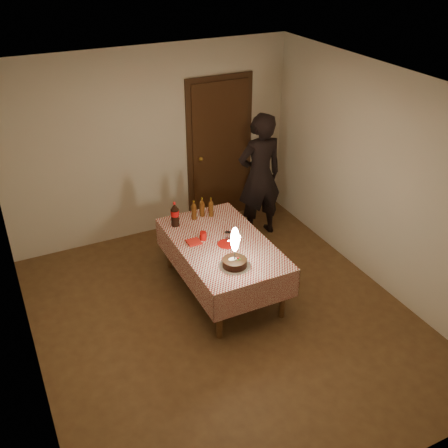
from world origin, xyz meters
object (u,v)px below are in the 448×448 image
Objects in this scene: red_cup at (203,236)px; clear_cup at (228,236)px; red_plate at (227,244)px; amber_bottle_left at (194,210)px; amber_bottle_mid at (202,207)px; amber_bottle_right at (211,208)px; cola_bottle at (175,214)px; dining_table at (222,249)px; birthday_cake at (235,256)px; photographer at (260,176)px.

red_cup is 1.11× the size of clear_cup.
amber_bottle_left reaches higher than red_plate.
amber_bottle_right is at bearing -27.00° from amber_bottle_mid.
cola_bottle is at bearing 110.72° from red_cup.
dining_table is 17.20× the size of red_cup.
birthday_cake is 1.15m from amber_bottle_right.
amber_bottle_mid is (0.14, 1.17, -0.00)m from birthday_cake.
cola_bottle is 1.25× the size of amber_bottle_mid.
photographer reaches higher than amber_bottle_left.
amber_bottle_mid is at bearing 13.16° from amber_bottle_left.
amber_bottle_left is at bearing 78.86° from red_cup.
cola_bottle is 1.25× the size of amber_bottle_left.
amber_bottle_mid is (0.39, 0.08, -0.03)m from cola_bottle.
amber_bottle_mid reaches higher than clear_cup.
dining_table is 6.75× the size of amber_bottle_mid.
amber_bottle_right is at bearing 56.17° from red_cup.
amber_bottle_left reaches higher than clear_cup.
amber_bottle_right is at bearing 78.04° from birthday_cake.
red_plate is at bearing -99.59° from amber_bottle_right.
red_plate is 0.30m from red_cup.
dining_table is 0.69m from amber_bottle_left.
amber_bottle_right is 0.99m from photographer.
cola_bottle is 1.45m from photographer.
amber_bottle_mid is at bearing 85.76° from dining_table.
dining_table is 5.42× the size of cola_bottle.
cola_bottle is at bearing -176.92° from amber_bottle_right.
cola_bottle is (-0.37, 0.66, 0.15)m from red_plate.
birthday_cake reaches higher than amber_bottle_left.
amber_bottle_left reaches higher than dining_table.
amber_bottle_left is 1.00× the size of amber_bottle_right.
clear_cup is 0.28× the size of cola_bottle.
clear_cup is at bearing -95.62° from amber_bottle_right.
amber_bottle_left is at bearing 89.20° from birthday_cake.
red_plate is (0.03, -0.06, 0.10)m from dining_table.
photographer reaches higher than amber_bottle_right.
clear_cup is (0.09, 0.04, 0.14)m from dining_table.
clear_cup is 1.37m from photographer.
red_cup is 0.58m from amber_bottle_mid.
red_plate is 2.20× the size of red_cup.
dining_table is at bearing -136.30° from photographer.
amber_bottle_left is at bearing 105.03° from clear_cup.
photographer is at bearing 43.70° from dining_table.
birthday_cake reaches higher than amber_bottle_right.
red_cup is at bearing 133.63° from red_plate.
cola_bottle is at bearing 119.37° from red_plate.
photographer reaches higher than dining_table.
amber_bottle_mid reaches higher than red_plate.
dining_table is at bearing -60.54° from cola_bottle.
amber_bottle_right is at bearing 3.08° from cola_bottle.
birthday_cake is at bearing -77.01° from cola_bottle.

